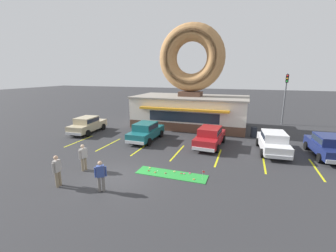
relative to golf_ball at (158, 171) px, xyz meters
The scene contains 31 objects.
ground_plane 2.43m from the golf_ball, 143.89° to the right, with size 160.00×160.00×0.00m, color #2D2D30.
donut_shop_building 13.09m from the golf_ball, 95.09° to the left, with size 12.30×6.75×10.96m.
putting_mat 0.92m from the golf_ball, ahead, with size 4.20×1.11×0.03m, color green.
mini_donut_near_left 1.01m from the golf_ball, 13.16° to the left, with size 0.13×0.13×0.04m, color #E5C666.
mini_donut_near_right 0.57m from the golf_ball, 15.65° to the right, with size 0.13×0.13×0.04m, color #A5724C.
mini_donut_mid_left 0.69m from the golf_ball, 159.19° to the left, with size 0.13×0.13×0.04m, color #E5C666.
mini_donut_mid_centre 1.62m from the golf_ball, ahead, with size 0.13×0.13×0.04m, color #D8667F.
mini_donut_mid_right 0.25m from the golf_ball, 106.53° to the right, with size 0.13×0.13×0.04m, color #D17F47.
mini_donut_far_left 2.34m from the golf_ball, ahead, with size 0.13×0.13×0.04m, color #D17F47.
mini_donut_far_centre 1.45m from the golf_ball, ahead, with size 0.13×0.13×0.04m, color brown.
mini_donut_far_right 0.56m from the golf_ball, 163.68° to the right, with size 0.13×0.13×0.04m, color brown.
mini_donut_extra 1.93m from the golf_ball, ahead, with size 0.13×0.13×0.04m, color #D8667F.
golf_ball is the anchor object (origin of this frame).
putting_flag_pin 2.84m from the golf_ball, ahead, with size 0.13×0.01×0.55m.
car_white 9.15m from the golf_ball, 41.13° to the left, with size 2.23×4.67×1.60m.
car_red 6.36m from the golf_ball, 69.82° to the left, with size 2.19×4.66×1.60m.
car_navy 12.14m from the golf_ball, 30.94° to the left, with size 2.23×4.68×1.60m.
car_champagne 11.88m from the golf_ball, 148.12° to the left, with size 2.21×4.67×1.60m.
car_teal 6.75m from the golf_ball, 120.72° to the left, with size 2.01×4.58×1.60m.
pedestrian_blue_sweater_man 3.67m from the golf_ball, 120.37° to the right, with size 0.50×0.42×1.61m.
pedestrian_hooded_kid 4.58m from the golf_ball, 162.92° to the right, with size 0.34×0.57×1.66m.
pedestrian_leather_jacket_man 5.50m from the golf_ball, 141.29° to the right, with size 0.26×0.60×1.70m.
trash_bin 11.46m from the golf_ball, 60.68° to the left, with size 0.57×0.57×0.97m.
traffic_light_pole 19.34m from the golf_ball, 62.26° to the left, with size 0.28×0.47×5.80m.
parking_stripe_far_left 9.53m from the golf_ball, 158.01° to the left, with size 0.12×3.60×0.01m, color yellow.
parking_stripe_left 6.85m from the golf_ball, 148.56° to the left, with size 0.12×3.60×0.01m, color yellow.
parking_stripe_mid_left 4.56m from the golf_ball, 128.51° to the left, with size 0.12×3.60×0.01m, color yellow.
parking_stripe_centre 3.57m from the golf_ball, 87.44° to the left, with size 0.12×3.60×0.01m, color yellow.
parking_stripe_mid_right 4.77m from the golf_ball, 48.49° to the left, with size 0.12×3.60×0.01m, color yellow.
parking_stripe_right 7.12m from the golf_ball, 30.10° to the left, with size 0.12×3.60×0.01m, color yellow.
parking_stripe_far_right 9.83m from the golf_ball, 21.30° to the left, with size 0.12×3.60×0.01m, color yellow.
Camera 1 is at (6.71, -10.25, 5.78)m, focal length 24.00 mm.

